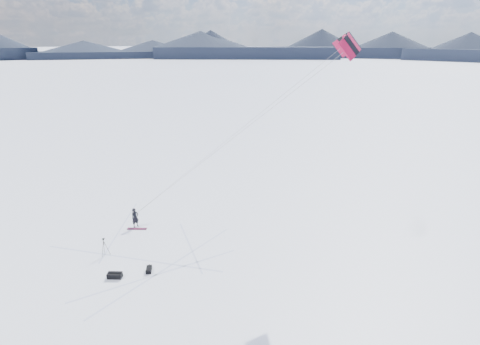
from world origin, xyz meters
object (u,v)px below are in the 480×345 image
Objects in this scene: tripod at (104,244)px; gear_bag_b at (149,269)px; gear_bag_a at (115,275)px; snowboard at (137,229)px; snowkiter at (136,227)px.

gear_bag_b is (4.04, 0.22, -0.72)m from tripod.
tripod reaches higher than gear_bag_a.
gear_bag_a is at bearing -85.57° from snowboard.
gear_bag_b is at bearing -113.74° from snowkiter.
snowboard is 1.18× the size of tripod.
tripod is 1.33× the size of gear_bag_a.
gear_bag_a is (2.65, -1.40, -0.68)m from tripod.
snowboard is (0.35, -0.24, 0.02)m from snowkiter.
tripod reaches higher than gear_bag_b.
gear_bag_a is 1.33× the size of gear_bag_b.
tripod reaches higher than snowboard.
snowkiter is 6.61m from gear_bag_a.
snowkiter is at bearing 115.37° from snowboard.
snowboard is 6.21m from gear_bag_a.
gear_bag_a is 2.14m from gear_bag_b.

